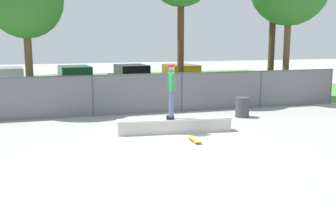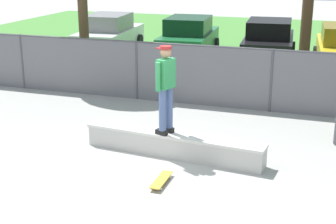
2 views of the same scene
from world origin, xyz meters
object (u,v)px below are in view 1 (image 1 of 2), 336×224
at_px(skateboard, 194,139).
at_px(car_black, 131,79).
at_px(concrete_ledge, 175,125).
at_px(car_yellow, 180,79).
at_px(car_white, 8,83).
at_px(trash_bin, 242,107).
at_px(skateboarder, 171,89).
at_px(car_green, 75,81).
at_px(tree_near_left, 25,1).

distance_m(skateboard, car_black, 11.58).
distance_m(concrete_ledge, car_black, 10.21).
distance_m(skateboard, car_yellow, 11.38).
bearing_deg(car_white, trash_bin, -40.25).
bearing_deg(skateboard, car_yellow, 74.06).
distance_m(concrete_ledge, car_yellow, 10.12).
bearing_deg(trash_bin, concrete_ledge, -151.89).
height_order(skateboarder, car_white, skateboarder).
height_order(skateboarder, car_green, skateboarder).
bearing_deg(car_yellow, skateboarder, -109.93).
relative_size(car_green, trash_bin, 5.32).
bearing_deg(skateboard, skateboarder, 105.31).
relative_size(tree_near_left, car_yellow, 1.45).
relative_size(skateboarder, skateboard, 2.30).
height_order(skateboarder, skateboard, skateboarder).
relative_size(tree_near_left, car_green, 1.45).
relative_size(car_white, car_green, 1.00).
bearing_deg(skateboarder, skateboard, -74.69).
relative_size(concrete_ledge, tree_near_left, 0.63).
height_order(tree_near_left, car_white, tree_near_left).
distance_m(concrete_ledge, skateboard, 1.40).
xyz_separation_m(tree_near_left, car_white, (-1.30, 4.64, -3.84)).
bearing_deg(skateboarder, concrete_ledge, 18.17).
relative_size(concrete_ledge, car_white, 0.91).
distance_m(concrete_ledge, trash_bin, 3.93).
bearing_deg(car_white, car_green, 2.19).
bearing_deg(car_white, skateboard, -60.84).
xyz_separation_m(skateboarder, car_green, (-2.49, 10.14, -0.69)).
bearing_deg(skateboarder, car_green, 103.78).
bearing_deg(car_white, skateboarder, -59.22).
xyz_separation_m(tree_near_left, trash_bin, (8.27, -3.47, -4.27)).
xyz_separation_m(concrete_ledge, car_black, (0.56, 10.18, 0.59)).
bearing_deg(tree_near_left, car_white, 105.63).
bearing_deg(concrete_ledge, car_white, 121.52).
bearing_deg(skateboarder, car_black, 86.06).
bearing_deg(skateboarder, trash_bin, 27.73).
distance_m(skateboarder, car_black, 10.27).
relative_size(car_green, car_black, 1.00).
bearing_deg(concrete_ledge, skateboard, -81.08).
bearing_deg(car_green, car_yellow, -5.22).
relative_size(skateboarder, car_green, 0.42).
distance_m(tree_near_left, car_green, 6.50).
bearing_deg(skateboard, trash_bin, 44.74).
bearing_deg(car_green, skateboard, -76.04).
bearing_deg(tree_near_left, car_green, 65.49).
relative_size(car_green, car_yellow, 1.00).
xyz_separation_m(concrete_ledge, skateboard, (0.22, -1.37, -0.18)).
bearing_deg(concrete_ledge, car_yellow, 70.76).
xyz_separation_m(skateboarder, skateboard, (0.36, -1.32, -1.45)).
distance_m(car_green, car_black, 3.19).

